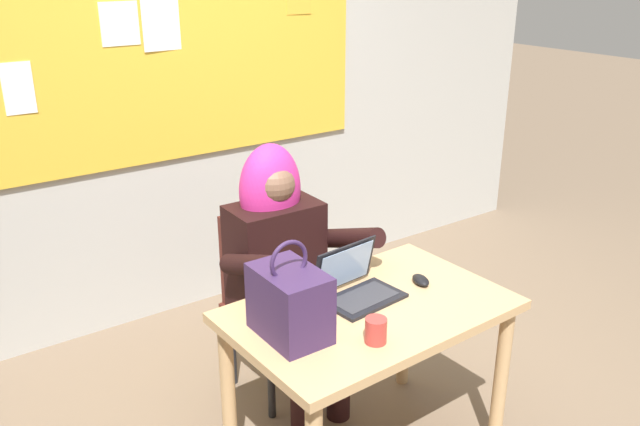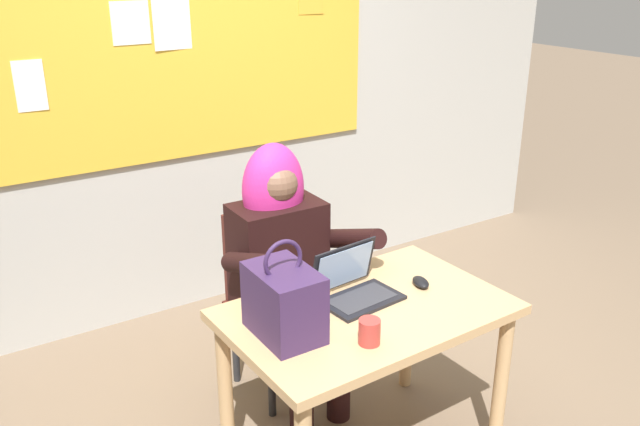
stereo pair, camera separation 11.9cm
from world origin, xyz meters
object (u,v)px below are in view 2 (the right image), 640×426
Objects in this scene: person_costumed at (285,256)px; handbag at (284,302)px; computer_mouse at (421,282)px; chair_at_desk at (272,290)px; laptop at (354,287)px; coffee_mug at (369,332)px; desk_main at (367,331)px.

handbag is at bearing -29.17° from person_costumed.
chair_at_desk is at bearing 133.17° from computer_mouse.
laptop is (0.05, -0.62, 0.27)m from chair_at_desk.
person_costumed reaches higher than handbag.
person_costumed is 3.68× the size of laptop.
person_costumed reaches higher than chair_at_desk.
person_costumed is (0.00, -0.13, 0.23)m from chair_at_desk.
laptop is at bearing 63.46° from coffee_mug.
person_costumed is 0.81m from coffee_mug.
handbag is at bearing -172.04° from laptop.
laptop is (0.05, -0.49, 0.04)m from person_costumed.
chair_at_desk is 0.86m from handbag.
coffee_mug is at bearing -7.05° from person_costumed.
handbag reaches higher than laptop.
chair_at_desk is at bearing 89.03° from laptop.
coffee_mug is (0.22, -0.22, -0.09)m from handbag.
computer_mouse is at bearing 1.89° from handbag.
desk_main is at bearing 0.08° from chair_at_desk.
coffee_mug reaches higher than desk_main.
laptop reaches higher than desk_main.
person_costumed is 13.18× the size of coffee_mug.
person_costumed is 12.04× the size of computer_mouse.
coffee_mug is (-0.45, -0.24, 0.03)m from computer_mouse.
person_costumed is 0.68m from handbag.
laptop reaches higher than chair_at_desk.
person_costumed is at bearing 89.81° from laptop.
desk_main is 3.00× the size of handbag.
coffee_mug is at bearing -122.23° from laptop.
computer_mouse is (0.30, 0.03, 0.12)m from desk_main.
desk_main is at bearing 4.57° from person_costumed.
desk_main is 0.91× the size of person_costumed.
laptop is 0.35m from coffee_mug.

